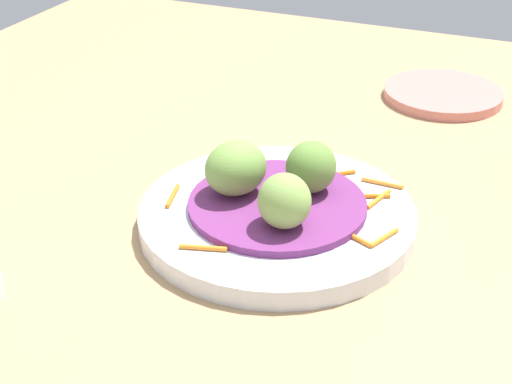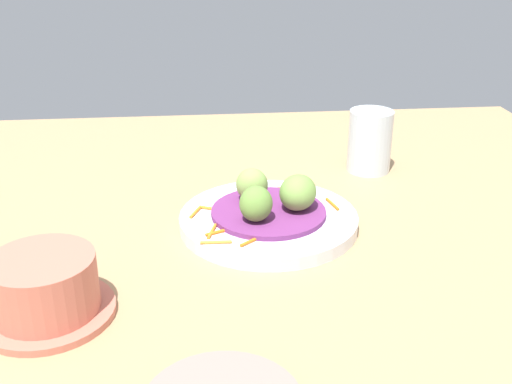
{
  "view_description": "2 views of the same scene",
  "coord_description": "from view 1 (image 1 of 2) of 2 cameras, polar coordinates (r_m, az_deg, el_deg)",
  "views": [
    {
      "loc": [
        -54.59,
        -21.91,
        37.17
      ],
      "look_at": [
        -2.85,
        -0.1,
        4.92
      ],
      "focal_mm": 53.53,
      "sensor_mm": 36.0,
      "label": 1
    },
    {
      "loc": [
        70.21,
        -10.83,
        39.59
      ],
      "look_at": [
        -3.93,
        -3.59,
        6.59
      ],
      "focal_mm": 43.47,
      "sensor_mm": 36.0,
      "label": 2
    }
  ],
  "objects": [
    {
      "name": "side_plate_small",
      "position": [
        0.93,
        13.78,
        7.13
      ],
      "size": [
        13.75,
        13.75,
        1.14
      ],
      "primitive_type": "cylinder",
      "color": "tan",
      "rests_on": "table_surface"
    },
    {
      "name": "cabbage_bed",
      "position": [
        0.65,
        1.59,
        -0.94
      ],
      "size": [
        15.16,
        15.16,
        0.67
      ],
      "primitive_type": "cylinder",
      "color": "#702D6B",
      "rests_on": "main_plate"
    },
    {
      "name": "guac_scoop_center",
      "position": [
        0.6,
        2.14,
        -0.67
      ],
      "size": [
        6.08,
        6.07,
        4.52
      ],
      "primitive_type": "ellipsoid",
      "rotation": [
        0.0,
        0.0,
        2.28
      ],
      "color": "#84A851",
      "rests_on": "cabbage_bed"
    },
    {
      "name": "guac_scoop_left",
      "position": [
        0.65,
        -1.53,
        1.8
      ],
      "size": [
        7.15,
        6.86,
        4.7
      ],
      "primitive_type": "ellipsoid",
      "rotation": [
        0.0,
        0.0,
        2.62
      ],
      "color": "#759E47",
      "rests_on": "cabbage_bed"
    },
    {
      "name": "table_surface",
      "position": [
        0.69,
        0.84,
        -1.72
      ],
      "size": [
        110.0,
        110.0,
        2.0
      ],
      "primitive_type": "cube",
      "color": "tan",
      "rests_on": "ground"
    },
    {
      "name": "guac_scoop_right",
      "position": [
        0.65,
        4.27,
        2.06
      ],
      "size": [
        5.95,
        5.85,
        4.58
      ],
      "primitive_type": "ellipsoid",
      "rotation": [
        0.0,
        0.0,
        1.04
      ],
      "color": "olive",
      "rests_on": "cabbage_bed"
    },
    {
      "name": "main_plate",
      "position": [
        0.65,
        1.58,
        -1.86
      ],
      "size": [
        23.57,
        23.57,
        1.77
      ],
      "primitive_type": "cylinder",
      "color": "silver",
      "rests_on": "table_surface"
    },
    {
      "name": "carrot_garnish",
      "position": [
        0.65,
        4.9,
        -1.1
      ],
      "size": [
        17.5,
        20.04,
        0.4
      ],
      "color": "orange",
      "rests_on": "main_plate"
    }
  ]
}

